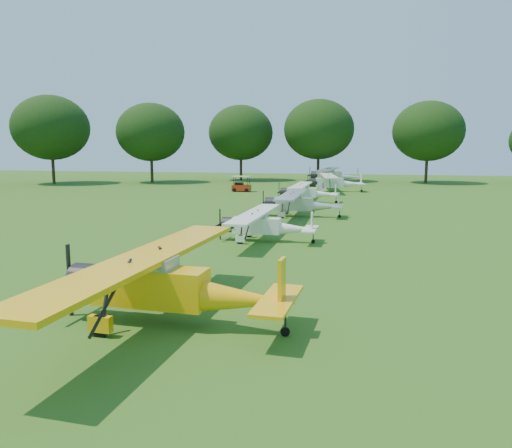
{
  "coord_description": "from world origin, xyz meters",
  "views": [
    {
      "loc": [
        5.57,
        -23.36,
        5.3
      ],
      "look_at": [
        0.03,
        1.52,
        1.4
      ],
      "focal_mm": 35.0,
      "sensor_mm": 36.0,
      "label": 1
    }
  ],
  "objects_px": {
    "aircraft_4": "(299,202)",
    "aircraft_2": "(167,281)",
    "aircraft_6": "(334,181)",
    "aircraft_5": "(306,191)",
    "aircraft_3": "(264,223)",
    "aircraft_7": "(333,174)",
    "golf_cart": "(241,186)"
  },
  "relations": [
    {
      "from": "aircraft_4",
      "to": "aircraft_5",
      "type": "xyz_separation_m",
      "value": [
        -0.75,
        10.61,
        -0.06
      ]
    },
    {
      "from": "aircraft_6",
      "to": "aircraft_7",
      "type": "relative_size",
      "value": 0.91
    },
    {
      "from": "aircraft_3",
      "to": "aircraft_2",
      "type": "bearing_deg",
      "value": -90.02
    },
    {
      "from": "golf_cart",
      "to": "aircraft_6",
      "type": "bearing_deg",
      "value": 11.61
    },
    {
      "from": "aircraft_4",
      "to": "golf_cart",
      "type": "relative_size",
      "value": 4.41
    },
    {
      "from": "aircraft_3",
      "to": "aircraft_6",
      "type": "distance_m",
      "value": 34.11
    },
    {
      "from": "aircraft_2",
      "to": "aircraft_4",
      "type": "xyz_separation_m",
      "value": [
        0.69,
        24.71,
        -0.2
      ]
    },
    {
      "from": "aircraft_2",
      "to": "golf_cart",
      "type": "height_order",
      "value": "aircraft_2"
    },
    {
      "from": "aircraft_2",
      "to": "aircraft_5",
      "type": "relative_size",
      "value": 1.24
    },
    {
      "from": "aircraft_2",
      "to": "aircraft_7",
      "type": "height_order",
      "value": "aircraft_7"
    },
    {
      "from": "aircraft_3",
      "to": "aircraft_7",
      "type": "xyz_separation_m",
      "value": [
        0.64,
        47.93,
        0.35
      ]
    },
    {
      "from": "aircraft_3",
      "to": "aircraft_4",
      "type": "height_order",
      "value": "aircraft_4"
    },
    {
      "from": "aircraft_2",
      "to": "aircraft_5",
      "type": "height_order",
      "value": "aircraft_2"
    },
    {
      "from": "aircraft_2",
      "to": "aircraft_3",
      "type": "bearing_deg",
      "value": 92.09
    },
    {
      "from": "aircraft_7",
      "to": "golf_cart",
      "type": "xyz_separation_m",
      "value": [
        -9.98,
        -16.41,
        -0.77
      ]
    },
    {
      "from": "aircraft_6",
      "to": "golf_cart",
      "type": "xyz_separation_m",
      "value": [
        -11.03,
        -2.55,
        -0.64
      ]
    },
    {
      "from": "aircraft_6",
      "to": "aircraft_7",
      "type": "xyz_separation_m",
      "value": [
        -1.05,
        13.87,
        0.13
      ]
    },
    {
      "from": "aircraft_4",
      "to": "golf_cart",
      "type": "height_order",
      "value": "aircraft_4"
    },
    {
      "from": "aircraft_4",
      "to": "aircraft_6",
      "type": "xyz_separation_m",
      "value": [
        1.08,
        23.33,
        0.12
      ]
    },
    {
      "from": "aircraft_5",
      "to": "golf_cart",
      "type": "height_order",
      "value": "golf_cart"
    },
    {
      "from": "aircraft_2",
      "to": "aircraft_5",
      "type": "xyz_separation_m",
      "value": [
        -0.06,
        35.32,
        -0.26
      ]
    },
    {
      "from": "aircraft_2",
      "to": "aircraft_7",
      "type": "bearing_deg",
      "value": 91.78
    },
    {
      "from": "aircraft_3",
      "to": "golf_cart",
      "type": "height_order",
      "value": "golf_cart"
    },
    {
      "from": "aircraft_5",
      "to": "aircraft_6",
      "type": "relative_size",
      "value": 0.85
    },
    {
      "from": "aircraft_3",
      "to": "aircraft_5",
      "type": "height_order",
      "value": "aircraft_5"
    },
    {
      "from": "aircraft_4",
      "to": "aircraft_7",
      "type": "distance_m",
      "value": 37.2
    },
    {
      "from": "aircraft_5",
      "to": "aircraft_4",
      "type": "bearing_deg",
      "value": -86.31
    },
    {
      "from": "aircraft_4",
      "to": "aircraft_5",
      "type": "bearing_deg",
      "value": 93.03
    },
    {
      "from": "aircraft_4",
      "to": "aircraft_2",
      "type": "bearing_deg",
      "value": -92.64
    },
    {
      "from": "aircraft_5",
      "to": "golf_cart",
      "type": "bearing_deg",
      "value": 131.76
    },
    {
      "from": "aircraft_6",
      "to": "aircraft_7",
      "type": "height_order",
      "value": "aircraft_7"
    },
    {
      "from": "aircraft_7",
      "to": "aircraft_6",
      "type": "bearing_deg",
      "value": -81.31
    }
  ]
}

